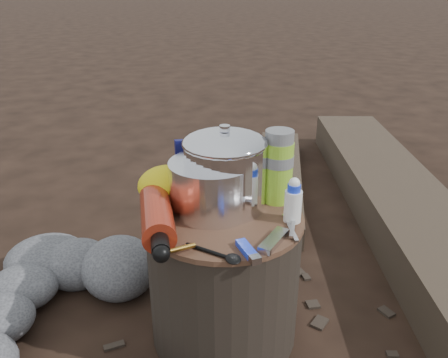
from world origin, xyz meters
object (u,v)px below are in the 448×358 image
object	(u,v)px
log_main	(397,201)
camping_pot	(225,170)
thermos	(278,167)
stump	(224,277)
travel_mug	(248,172)
fuel_bottle	(157,214)

from	to	relation	value
log_main	camping_pot	size ratio (longest dim) A/B	9.31
camping_pot	thermos	size ratio (longest dim) A/B	1.07
stump	travel_mug	distance (m)	0.30
camping_pot	travel_mug	size ratio (longest dim) A/B	1.88
travel_mug	fuel_bottle	bearing A→B (deg)	-152.98
log_main	camping_pot	world-z (taller)	camping_pot
thermos	travel_mug	xyz separation A→B (m)	(-0.06, 0.08, -0.04)
travel_mug	thermos	bearing A→B (deg)	-56.18
log_main	fuel_bottle	xyz separation A→B (m)	(-1.06, -0.45, 0.33)
log_main	fuel_bottle	world-z (taller)	fuel_bottle
log_main	travel_mug	xyz separation A→B (m)	(-0.77, -0.31, 0.35)
log_main	travel_mug	bearing A→B (deg)	-141.28
camping_pot	fuel_bottle	distance (m)	0.21
thermos	travel_mug	world-z (taller)	thermos
camping_pot	fuel_bottle	world-z (taller)	camping_pot
stump	travel_mug	world-z (taller)	travel_mug
fuel_bottle	thermos	xyz separation A→B (m)	(0.34, 0.06, 0.06)
stump	thermos	distance (m)	0.33
thermos	stump	bearing A→B (deg)	-163.18
stump	log_main	size ratio (longest dim) A/B	0.20
log_main	thermos	world-z (taller)	thermos
log_main	fuel_bottle	distance (m)	1.19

